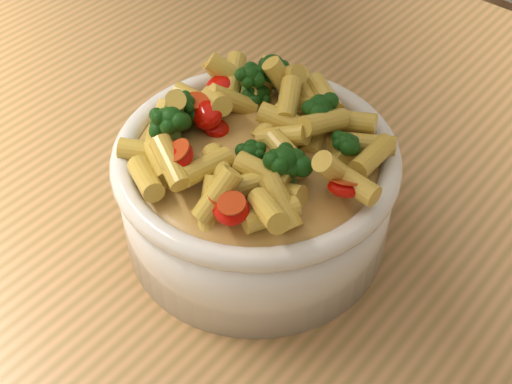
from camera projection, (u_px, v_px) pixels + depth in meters
The scene contains 3 objects.
table at pixel (216, 214), 0.75m from camera, with size 1.20×0.80×0.90m.
serving_bowl at pixel (256, 191), 0.56m from camera, with size 0.22×0.22×0.09m.
pasta_salad at pixel (256, 135), 0.52m from camera, with size 0.17×0.17×0.04m.
Camera 1 is at (0.36, -0.37, 1.35)m, focal length 50.00 mm.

